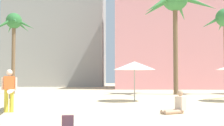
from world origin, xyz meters
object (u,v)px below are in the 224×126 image
at_px(person_far_right, 177,105).
at_px(person_mid_right, 10,89).
at_px(backpack, 68,124).
at_px(palm_tree_far_right, 14,27).
at_px(palm_tree_left, 175,3).
at_px(cafe_umbrella_2, 134,66).

xyz_separation_m(person_far_right, person_mid_right, (-6.55, 0.30, 0.61)).
bearing_deg(person_far_right, backpack, 18.12).
xyz_separation_m(palm_tree_far_right, person_far_right, (11.05, -12.86, -5.19)).
bearing_deg(palm_tree_far_right, palm_tree_left, -1.82).
bearing_deg(cafe_umbrella_2, person_far_right, -76.32).
relative_size(palm_tree_left, palm_tree_far_right, 1.32).
bearing_deg(palm_tree_left, person_far_right, -99.91).
bearing_deg(palm_tree_left, backpack, -108.93).
distance_m(backpack, person_far_right, 5.27).
bearing_deg(palm_tree_far_right, backpack, -65.72).
relative_size(palm_tree_far_right, person_mid_right, 2.22).
bearing_deg(palm_tree_left, person_mid_right, -125.68).
bearing_deg(cafe_umbrella_2, person_mid_right, -133.95).
relative_size(cafe_umbrella_2, person_mid_right, 0.80).
xyz_separation_m(palm_tree_left, person_mid_right, (-8.72, -12.14, -6.40)).
distance_m(palm_tree_left, cafe_umbrella_2, 9.30).
distance_m(palm_tree_left, person_far_right, 14.44).
relative_size(palm_tree_left, backpack, 20.95).
xyz_separation_m(palm_tree_far_right, cafe_umbrella_2, (9.68, -7.20, -3.46)).
xyz_separation_m(palm_tree_left, cafe_umbrella_2, (-3.55, -6.78, -5.29)).
bearing_deg(person_far_right, person_mid_right, -33.46).
bearing_deg(backpack, person_mid_right, 26.71).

